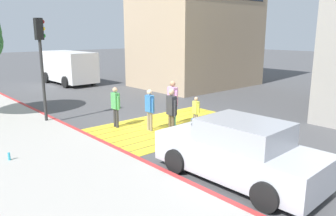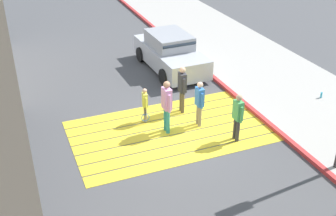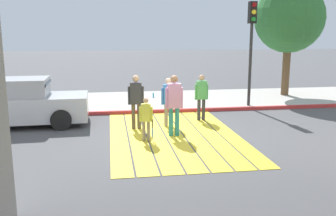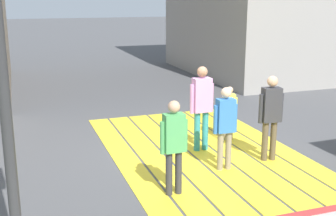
{
  "view_description": "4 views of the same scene",
  "coord_description": "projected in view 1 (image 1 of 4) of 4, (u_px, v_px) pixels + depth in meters",
  "views": [
    {
      "loc": [
        -8.48,
        -9.47,
        3.65
      ],
      "look_at": [
        -0.07,
        0.09,
        0.74
      ],
      "focal_mm": 34.97,
      "sensor_mm": 36.0,
      "label": 1
    },
    {
      "loc": [
        4.51,
        11.06,
        7.4
      ],
      "look_at": [
        0.15,
        0.26,
        1.03
      ],
      "focal_mm": 45.38,
      "sensor_mm": 36.0,
      "label": 2
    },
    {
      "loc": [
        10.59,
        -1.85,
        2.99
      ],
      "look_at": [
        -0.54,
        -0.09,
        0.73
      ],
      "focal_mm": 39.5,
      "sensor_mm": 36.0,
      "label": 3
    },
    {
      "loc": [
        -8.12,
        3.6,
        3.23
      ],
      "look_at": [
        0.66,
        0.54,
        0.85
      ],
      "focal_mm": 46.88,
      "sensor_mm": 36.0,
      "label": 4
    }
  ],
  "objects": [
    {
      "name": "pedestrian_adult_lead",
      "position": [
        150.0,
        107.0,
        12.32
      ],
      "size": [
        0.22,
        0.47,
        1.61
      ],
      "color": "gray",
      "rests_on": "ground"
    },
    {
      "name": "building_far_north",
      "position": [
        197.0,
        5.0,
        22.45
      ],
      "size": [
        8.0,
        6.04,
        11.14
      ],
      "color": "tan",
      "rests_on": "ground"
    },
    {
      "name": "sidewalk_west",
      "position": [
        29.0,
        159.0,
        9.59
      ],
      "size": [
        4.8,
        40.0,
        0.12
      ],
      "primitive_type": "cube",
      "color": "#ADA8A0",
      "rests_on": "ground"
    },
    {
      "name": "ground_plane",
      "position": [
        171.0,
        126.0,
        13.21
      ],
      "size": [
        120.0,
        120.0,
        0.0
      ],
      "primitive_type": "plane",
      "color": "#4C4C4F"
    },
    {
      "name": "pedestrian_child_with_racket",
      "position": [
        196.0,
        111.0,
        12.75
      ],
      "size": [
        0.3,
        0.4,
        1.26
      ],
      "color": "gray",
      "rests_on": "ground"
    },
    {
      "name": "car_parked_near_curb",
      "position": [
        239.0,
        152.0,
        8.24
      ],
      "size": [
        2.09,
        4.36,
        1.57
      ],
      "color": "silver",
      "rests_on": "ground"
    },
    {
      "name": "traffic_light_corner",
      "position": [
        41.0,
        49.0,
        12.96
      ],
      "size": [
        0.39,
        0.28,
        4.24
      ],
      "color": "#2D2D2D",
      "rests_on": "ground"
    },
    {
      "name": "pedestrian_teen_behind",
      "position": [
        116.0,
        104.0,
        12.8
      ],
      "size": [
        0.21,
        0.48,
        1.62
      ],
      "color": "#333338",
      "rests_on": "ground"
    },
    {
      "name": "crosswalk_stripes",
      "position": [
        171.0,
        126.0,
        13.21
      ],
      "size": [
        6.4,
        3.8,
        0.01
      ],
      "color": "yellow",
      "rests_on": "ground"
    },
    {
      "name": "pedestrian_adult_trailing",
      "position": [
        173.0,
        100.0,
        13.02
      ],
      "size": [
        0.24,
        0.53,
        1.82
      ],
      "color": "teal",
      "rests_on": "ground"
    },
    {
      "name": "curb_painted",
      "position": [
        100.0,
        142.0,
        11.1
      ],
      "size": [
        0.16,
        40.0,
        0.13
      ],
      "primitive_type": "cube",
      "color": "#BC3333",
      "rests_on": "ground"
    },
    {
      "name": "water_bottle",
      "position": [
        9.0,
        156.0,
        9.31
      ],
      "size": [
        0.07,
        0.07,
        0.22
      ],
      "primitive_type": "cylinder",
      "color": "#33A5BF",
      "rests_on": "sidewalk_west"
    },
    {
      "name": "van_down_street",
      "position": [
        68.0,
        67.0,
        23.99
      ],
      "size": [
        2.45,
        5.24,
        2.35
      ],
      "color": "silver",
      "rests_on": "ground"
    },
    {
      "name": "pedestrian_adult_side",
      "position": [
        172.0,
        109.0,
        11.62
      ],
      "size": [
        0.26,
        0.5,
        1.73
      ],
      "color": "brown",
      "rests_on": "ground"
    }
  ]
}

